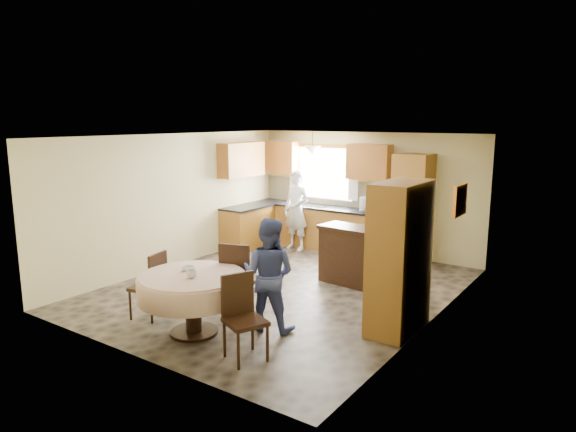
% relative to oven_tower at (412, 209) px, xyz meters
% --- Properties ---
extents(floor, '(5.00, 6.00, 0.01)m').
position_rel_oven_tower_xyz_m(floor, '(-1.15, -2.69, -1.06)').
color(floor, brown).
rests_on(floor, ground).
extents(ceiling, '(5.00, 6.00, 0.01)m').
position_rel_oven_tower_xyz_m(ceiling, '(-1.15, -2.69, 1.44)').
color(ceiling, white).
rests_on(ceiling, wall_back).
extents(wall_back, '(5.00, 0.02, 2.50)m').
position_rel_oven_tower_xyz_m(wall_back, '(-1.15, 0.31, 0.19)').
color(wall_back, '#C9BD80').
rests_on(wall_back, floor).
extents(wall_front, '(5.00, 0.02, 2.50)m').
position_rel_oven_tower_xyz_m(wall_front, '(-1.15, -5.69, 0.19)').
color(wall_front, '#C9BD80').
rests_on(wall_front, floor).
extents(wall_left, '(0.02, 6.00, 2.50)m').
position_rel_oven_tower_xyz_m(wall_left, '(-3.65, -2.69, 0.19)').
color(wall_left, '#C9BD80').
rests_on(wall_left, floor).
extents(wall_right, '(0.02, 6.00, 2.50)m').
position_rel_oven_tower_xyz_m(wall_right, '(1.35, -2.69, 0.19)').
color(wall_right, '#C9BD80').
rests_on(wall_right, floor).
extents(window, '(1.40, 0.03, 1.10)m').
position_rel_oven_tower_xyz_m(window, '(-2.15, 0.29, 0.54)').
color(window, white).
rests_on(window, wall_back).
extents(curtain_left, '(0.22, 0.02, 1.15)m').
position_rel_oven_tower_xyz_m(curtain_left, '(-2.90, 0.24, 0.59)').
color(curtain_left, white).
rests_on(curtain_left, wall_back).
extents(curtain_right, '(0.22, 0.02, 1.15)m').
position_rel_oven_tower_xyz_m(curtain_right, '(-1.40, 0.24, 0.59)').
color(curtain_right, white).
rests_on(curtain_right, wall_back).
extents(base_cab_back, '(3.30, 0.60, 0.88)m').
position_rel_oven_tower_xyz_m(base_cab_back, '(-2.00, 0.01, -0.62)').
color(base_cab_back, '#B97731').
rests_on(base_cab_back, floor).
extents(counter_back, '(3.30, 0.64, 0.04)m').
position_rel_oven_tower_xyz_m(counter_back, '(-2.00, 0.01, -0.16)').
color(counter_back, black).
rests_on(counter_back, base_cab_back).
extents(base_cab_left, '(0.60, 1.20, 0.88)m').
position_rel_oven_tower_xyz_m(base_cab_left, '(-3.35, -0.89, -0.62)').
color(base_cab_left, '#B97731').
rests_on(base_cab_left, floor).
extents(counter_left, '(0.64, 1.20, 0.04)m').
position_rel_oven_tower_xyz_m(counter_left, '(-3.35, -0.89, -0.16)').
color(counter_left, black).
rests_on(counter_left, base_cab_left).
extents(backsplash, '(3.30, 0.02, 0.55)m').
position_rel_oven_tower_xyz_m(backsplash, '(-2.00, 0.30, 0.12)').
color(backsplash, '#C8BC8D').
rests_on(backsplash, wall_back).
extents(wall_cab_left, '(0.85, 0.33, 0.72)m').
position_rel_oven_tower_xyz_m(wall_cab_left, '(-3.20, 0.15, 0.85)').
color(wall_cab_left, '#B1712C').
rests_on(wall_cab_left, wall_back).
extents(wall_cab_right, '(0.90, 0.33, 0.72)m').
position_rel_oven_tower_xyz_m(wall_cab_right, '(-1.00, 0.15, 0.85)').
color(wall_cab_right, '#B1712C').
rests_on(wall_cab_right, wall_back).
extents(wall_cab_side, '(0.33, 1.20, 0.72)m').
position_rel_oven_tower_xyz_m(wall_cab_side, '(-3.48, -0.89, 0.85)').
color(wall_cab_side, '#B1712C').
rests_on(wall_cab_side, wall_left).
extents(oven_tower, '(0.66, 0.62, 2.12)m').
position_rel_oven_tower_xyz_m(oven_tower, '(0.00, 0.00, 0.00)').
color(oven_tower, '#B97731').
rests_on(oven_tower, floor).
extents(oven_upper, '(0.56, 0.01, 0.45)m').
position_rel_oven_tower_xyz_m(oven_upper, '(0.00, -0.31, 0.19)').
color(oven_upper, black).
rests_on(oven_upper, oven_tower).
extents(oven_lower, '(0.56, 0.01, 0.45)m').
position_rel_oven_tower_xyz_m(oven_lower, '(0.00, -0.31, -0.31)').
color(oven_lower, black).
rests_on(oven_lower, oven_tower).
extents(pendant, '(0.36, 0.36, 0.18)m').
position_rel_oven_tower_xyz_m(pendant, '(-2.15, -0.19, 1.06)').
color(pendant, beige).
rests_on(pendant, ceiling).
extents(sideboard, '(1.35, 0.67, 0.93)m').
position_rel_oven_tower_xyz_m(sideboard, '(-0.24, -1.81, -0.60)').
color(sideboard, '#321D0D').
rests_on(sideboard, floor).
extents(space_heater, '(0.41, 0.33, 0.50)m').
position_rel_oven_tower_xyz_m(space_heater, '(0.80, -2.21, -0.81)').
color(space_heater, black).
rests_on(space_heater, floor).
extents(cupboard, '(0.52, 1.04, 1.99)m').
position_rel_oven_tower_xyz_m(cupboard, '(1.07, -3.18, -0.07)').
color(cupboard, '#B97731').
rests_on(cupboard, floor).
extents(dining_table, '(1.41, 1.41, 0.80)m').
position_rel_oven_tower_xyz_m(dining_table, '(-1.07, -4.82, -0.43)').
color(dining_table, '#321D0D').
rests_on(dining_table, floor).
extents(chair_left, '(0.50, 0.50, 0.95)m').
position_rel_oven_tower_xyz_m(chair_left, '(-1.91, -4.76, -0.53)').
color(chair_left, '#321D0D').
rests_on(chair_left, floor).
extents(chair_back, '(0.59, 0.59, 1.08)m').
position_rel_oven_tower_xyz_m(chair_back, '(-0.98, -4.03, -0.46)').
color(chair_back, '#321D0D').
rests_on(chair_back, floor).
extents(chair_right, '(0.57, 0.57, 1.00)m').
position_rel_oven_tower_xyz_m(chair_right, '(-0.11, -4.97, -0.51)').
color(chair_right, '#321D0D').
rests_on(chair_right, floor).
extents(framed_picture, '(0.06, 0.58, 0.48)m').
position_rel_oven_tower_xyz_m(framed_picture, '(1.32, -1.49, 0.49)').
color(framed_picture, gold).
rests_on(framed_picture, wall_right).
extents(microwave, '(0.60, 0.45, 0.31)m').
position_rel_oven_tower_xyz_m(microwave, '(-0.74, -0.04, 0.01)').
color(microwave, silver).
rests_on(microwave, counter_back).
extents(person_sink, '(0.67, 0.49, 1.71)m').
position_rel_oven_tower_xyz_m(person_sink, '(-2.41, -0.39, -0.21)').
color(person_sink, silver).
rests_on(person_sink, floor).
extents(person_dining, '(0.85, 0.73, 1.51)m').
position_rel_oven_tower_xyz_m(person_dining, '(-0.35, -4.14, -0.30)').
color(person_dining, '#3A4580').
rests_on(person_dining, floor).
extents(bowl_sideboard, '(0.24, 0.24, 0.05)m').
position_rel_oven_tower_xyz_m(bowl_sideboard, '(-0.43, -1.81, -0.11)').
color(bowl_sideboard, '#B2B2B2').
rests_on(bowl_sideboard, sideboard).
extents(bottle_sideboard, '(0.15, 0.15, 0.32)m').
position_rel_oven_tower_xyz_m(bottle_sideboard, '(0.03, -1.81, 0.03)').
color(bottle_sideboard, silver).
rests_on(bottle_sideboard, sideboard).
extents(cup_table, '(0.15, 0.15, 0.10)m').
position_rel_oven_tower_xyz_m(cup_table, '(-0.97, -4.93, -0.21)').
color(cup_table, '#B2B2B2').
rests_on(cup_table, dining_table).
extents(bowl_table, '(0.23, 0.23, 0.06)m').
position_rel_oven_tower_xyz_m(bowl_table, '(-1.22, -4.73, -0.23)').
color(bowl_table, '#B2B2B2').
rests_on(bowl_table, dining_table).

